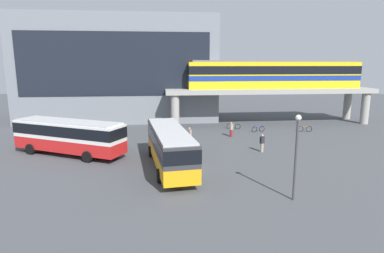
{
  "coord_description": "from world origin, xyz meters",
  "views": [
    {
      "loc": [
        -1.79,
        -24.82,
        8.34
      ],
      "look_at": [
        1.55,
        6.23,
        2.2
      ],
      "focal_mm": 30.05,
      "sensor_mm": 36.0,
      "label": 1
    }
  ],
  "objects": [
    {
      "name": "ground_plane",
      "position": [
        0.0,
        10.0,
        0.0
      ],
      "size": [
        120.0,
        120.0,
        0.0
      ],
      "primitive_type": "plane",
      "color": "#47494F"
    },
    {
      "name": "station_building",
      "position": [
        -7.28,
        25.2,
        7.52
      ],
      "size": [
        28.12,
        11.63,
        15.03
      ],
      "color": "slate",
      "rests_on": "ground_plane"
    },
    {
      "name": "elevated_platform",
      "position": [
        13.74,
        18.92,
        4.21
      ],
      "size": [
        28.95,
        5.87,
        4.93
      ],
      "color": "#9E9B93",
      "rests_on": "ground_plane"
    },
    {
      "name": "train",
      "position": [
        14.38,
        18.92,
        6.9
      ],
      "size": [
        24.03,
        2.96,
        3.84
      ],
      "color": "yellow",
      "rests_on": "elevated_platform"
    },
    {
      "name": "bus_main",
      "position": [
        -0.9,
        0.23,
        1.99
      ],
      "size": [
        3.76,
        11.25,
        3.22
      ],
      "color": "orange",
      "rests_on": "ground_plane"
    },
    {
      "name": "bus_secondary",
      "position": [
        -10.0,
        4.97,
        1.99
      ],
      "size": [
        10.92,
        7.48,
        3.22
      ],
      "color": "red",
      "rests_on": "ground_plane"
    },
    {
      "name": "bicycle_blue",
      "position": [
        10.54,
        13.05,
        0.36
      ],
      "size": [
        1.76,
        0.44,
        1.04
      ],
      "color": "black",
      "rests_on": "ground_plane"
    },
    {
      "name": "bicycle_brown",
      "position": [
        16.32,
        12.53,
        0.36
      ],
      "size": [
        1.77,
        0.4,
        1.04
      ],
      "color": "black",
      "rests_on": "ground_plane"
    },
    {
      "name": "bicycle_green",
      "position": [
        7.92,
        15.1,
        0.36
      ],
      "size": [
        1.77,
        0.4,
        1.04
      ],
      "color": "black",
      "rests_on": "ground_plane"
    },
    {
      "name": "pedestrian_waiting_near_stop",
      "position": [
        1.42,
        7.59,
        0.87
      ],
      "size": [
        0.46,
        0.47,
        1.84
      ],
      "color": "maroon",
      "rests_on": "ground_plane"
    },
    {
      "name": "pedestrian_walking_across",
      "position": [
        8.06,
        4.08,
        0.81
      ],
      "size": [
        0.47,
        0.39,
        1.73
      ],
      "color": "gray",
      "rests_on": "ground_plane"
    },
    {
      "name": "pedestrian_at_kerb",
      "position": [
        6.61,
        10.83,
        0.79
      ],
      "size": [
        0.48,
        0.43,
        1.69
      ],
      "color": "maroon",
      "rests_on": "ground_plane"
    },
    {
      "name": "lamp_post",
      "position": [
        6.48,
        -6.87,
        3.23
      ],
      "size": [
        0.36,
        0.36,
        5.37
      ],
      "color": "#3F3F44",
      "rests_on": "ground_plane"
    }
  ]
}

